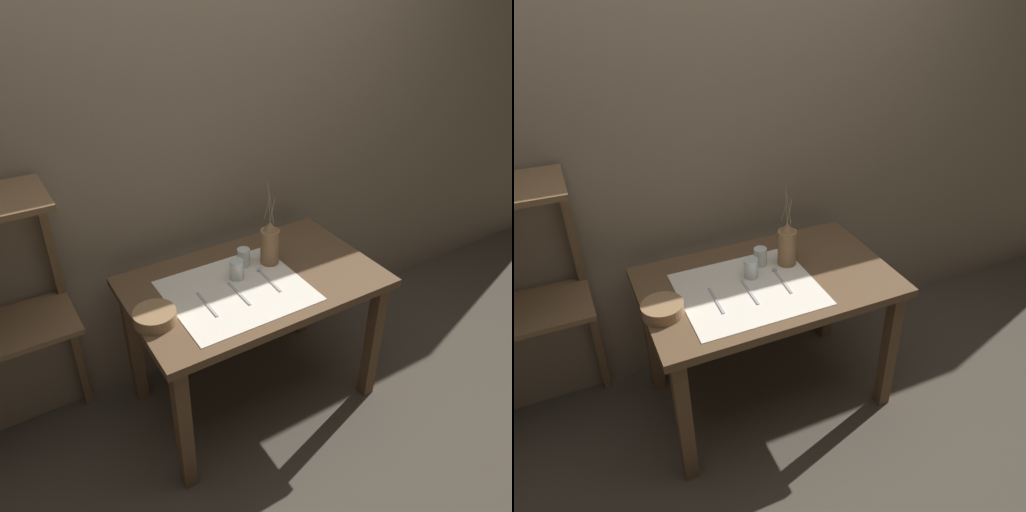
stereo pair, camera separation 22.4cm
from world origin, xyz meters
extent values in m
plane|color=#473F35|center=(0.00, 0.00, 0.00)|extent=(12.00, 12.00, 0.00)
cube|color=#7A6B56|center=(0.00, 0.47, 1.20)|extent=(7.00, 0.06, 2.40)
cube|color=brown|center=(0.00, 0.00, 0.72)|extent=(1.16, 0.72, 0.04)
cube|color=brown|center=(-0.52, -0.30, 0.35)|extent=(0.06, 0.06, 0.70)
cube|color=brown|center=(0.52, -0.30, 0.35)|extent=(0.06, 0.06, 0.70)
cube|color=brown|center=(-0.52, 0.30, 0.35)|extent=(0.06, 0.06, 0.70)
cube|color=brown|center=(0.52, 0.30, 0.35)|extent=(0.06, 0.06, 0.70)
cube|color=brown|center=(-1.05, 0.25, 0.70)|extent=(0.58, 0.34, 0.02)
cube|color=brown|center=(-0.78, 0.40, 0.64)|extent=(0.04, 0.04, 1.28)
cube|color=silver|center=(-0.11, -0.04, 0.74)|extent=(0.61, 0.52, 0.00)
cylinder|color=olive|center=(0.14, 0.08, 0.83)|extent=(0.09, 0.09, 0.18)
cone|color=olive|center=(0.14, 0.08, 0.94)|extent=(0.07, 0.07, 0.04)
cylinder|color=#847056|center=(0.14, 0.06, 1.03)|extent=(0.03, 0.01, 0.12)
cylinder|color=#847056|center=(0.13, 0.09, 1.03)|extent=(0.02, 0.03, 0.13)
cylinder|color=#847056|center=(0.14, 0.08, 1.06)|extent=(0.02, 0.04, 0.19)
cylinder|color=#847056|center=(0.13, 0.08, 1.04)|extent=(0.02, 0.02, 0.16)
cylinder|color=#8E6B47|center=(-0.50, -0.06, 0.77)|extent=(0.18, 0.18, 0.05)
cylinder|color=silver|center=(-0.06, 0.04, 0.79)|extent=(0.07, 0.07, 0.09)
cylinder|color=silver|center=(0.02, 0.12, 0.79)|extent=(0.06, 0.06, 0.09)
cube|color=#A8A8AD|center=(-0.27, -0.07, 0.75)|extent=(0.01, 0.20, 0.00)
cube|color=#A8A8AD|center=(-0.12, -0.07, 0.75)|extent=(0.01, 0.20, 0.00)
cube|color=#A8A8AD|center=(0.05, -0.06, 0.75)|extent=(0.02, 0.20, 0.00)
sphere|color=#A8A8AD|center=(0.05, 0.04, 0.75)|extent=(0.02, 0.02, 0.02)
camera|label=1|loc=(-0.98, -1.63, 2.04)|focal=35.00mm
camera|label=2|loc=(-0.78, -1.73, 2.04)|focal=35.00mm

